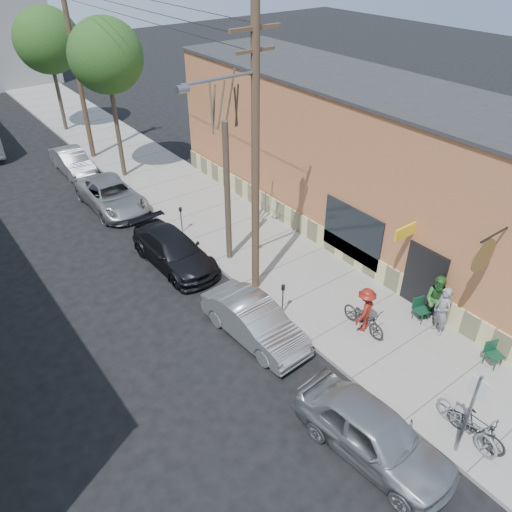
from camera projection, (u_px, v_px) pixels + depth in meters
ground at (261, 372)px, 15.79m from camera, size 120.00×120.00×0.00m
sidewalk at (195, 203)px, 25.19m from camera, size 4.50×58.00×0.15m
cafe_building at (355, 158)px, 21.78m from camera, size 6.60×20.20×6.61m
sign_post at (471, 408)px, 12.34m from camera, size 0.07×0.45×2.80m
parking_meter_near at (283, 295)px, 17.50m from camera, size 0.14×0.14×1.24m
parking_meter_far at (181, 216)px, 22.23m from camera, size 0.14×0.14×1.24m
utility_pole_near at (254, 159)px, 16.35m from camera, size 3.57×0.28×10.00m
utility_pole_far at (76, 66)px, 27.22m from camera, size 1.80×0.28×10.00m
tree_bare at (227, 195)px, 19.38m from camera, size 0.24×0.24×5.82m
tree_leafy_mid at (106, 56)px, 24.37m from camera, size 3.65×3.65×8.13m
tree_leafy_far at (47, 41)px, 30.93m from camera, size 4.03×4.03×7.68m
patio_chair_a at (422, 310)px, 17.42m from camera, size 0.62×0.62×0.88m
patio_chair_b at (495, 355)px, 15.61m from camera, size 0.65×0.65×0.88m
patron_grey at (442, 311)px, 16.62m from camera, size 0.64×0.78×1.85m
patron_green at (438, 300)px, 17.04m from camera, size 1.03×1.14×1.91m
cyclist at (365, 310)px, 16.80m from camera, size 1.22×0.92×1.68m
cyclist_bike at (364, 318)px, 17.00m from camera, size 0.68×1.84×0.96m
parked_bike_a at (477, 428)px, 13.25m from camera, size 0.54×1.72×1.02m
parked_bike_b at (467, 422)px, 13.37m from camera, size 0.99×2.12×1.07m
car_0 at (373, 433)px, 12.99m from camera, size 2.21×4.64×1.53m
car_1 at (254, 321)px, 16.75m from camera, size 1.75×4.32×1.39m
car_2 at (174, 250)px, 20.43m from camera, size 2.02×4.73×1.36m
car_3 at (112, 196)px, 24.54m from camera, size 2.26×4.88×1.35m
car_4 at (73, 162)px, 28.13m from camera, size 1.41×3.98×1.31m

